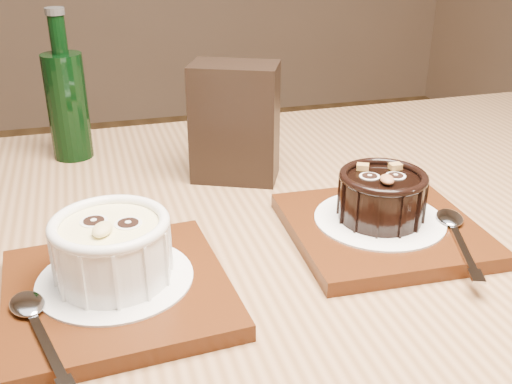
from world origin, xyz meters
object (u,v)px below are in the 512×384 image
(ramekin_white, at_px, (112,246))
(ramekin_dark, at_px, (382,194))
(green_bottle, at_px, (67,102))
(tray_right, at_px, (382,229))
(tray_left, at_px, (118,292))
(condiment_stand, at_px, (235,123))
(table, at_px, (276,317))

(ramekin_white, relative_size, ramekin_dark, 1.13)
(green_bottle, bearing_deg, tray_right, -45.98)
(tray_left, bearing_deg, condiment_stand, 55.19)
(tray_left, distance_m, ramekin_dark, 0.27)
(tray_left, height_order, ramekin_white, ramekin_white)
(ramekin_white, height_order, green_bottle, green_bottle)
(ramekin_white, relative_size, tray_right, 0.54)
(tray_left, xyz_separation_m, tray_right, (0.26, 0.04, 0.00))
(ramekin_dark, height_order, green_bottle, green_bottle)
(tray_right, xyz_separation_m, green_bottle, (-0.30, 0.31, 0.07))
(table, relative_size, tray_left, 6.74)
(table, bearing_deg, green_bottle, 123.37)
(ramekin_white, bearing_deg, ramekin_dark, 31.46)
(tray_left, xyz_separation_m, ramekin_white, (-0.00, 0.01, 0.04))
(tray_right, distance_m, condiment_stand, 0.22)
(table, height_order, tray_right, tray_right)
(ramekin_dark, bearing_deg, tray_left, -156.60)
(table, distance_m, ramekin_dark, 0.17)
(ramekin_dark, relative_size, green_bottle, 0.45)
(tray_left, bearing_deg, tray_right, 9.15)
(ramekin_white, relative_size, green_bottle, 0.51)
(tray_left, xyz_separation_m, ramekin_dark, (0.26, 0.05, 0.04))
(condiment_stand, xyz_separation_m, green_bottle, (-0.19, 0.13, 0.00))
(tray_right, relative_size, ramekin_dark, 2.08)
(table, distance_m, condiment_stand, 0.23)
(tray_left, bearing_deg, ramekin_white, 94.23)
(green_bottle, bearing_deg, condiment_stand, -33.34)
(table, relative_size, green_bottle, 6.33)
(tray_right, height_order, green_bottle, green_bottle)
(ramekin_white, bearing_deg, tray_left, -62.84)
(tray_left, distance_m, tray_right, 0.26)
(ramekin_white, xyz_separation_m, green_bottle, (-0.03, 0.34, 0.03))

